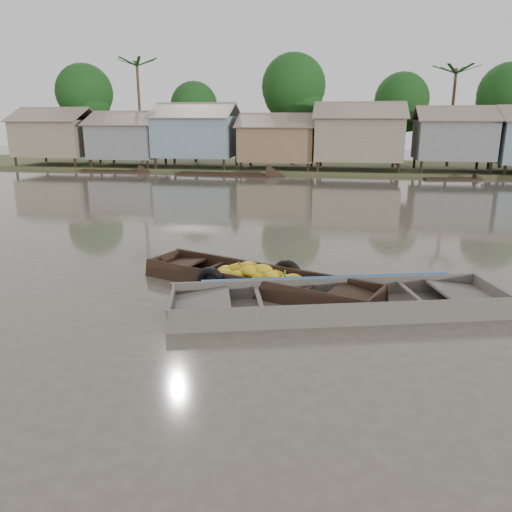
# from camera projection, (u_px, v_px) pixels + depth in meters

# --- Properties ---
(ground) EXTENTS (120.00, 120.00, 0.00)m
(ground) POSITION_uv_depth(u_px,v_px,m) (271.00, 302.00, 11.85)
(ground) COLOR #4A4339
(ground) RESTS_ON ground
(riverbank) EXTENTS (120.00, 12.47, 10.22)m
(riverbank) POSITION_uv_depth(u_px,v_px,m) (365.00, 132.00, 40.73)
(riverbank) COLOR #384723
(riverbank) RESTS_ON ground
(banana_boat) EXTENTS (6.50, 3.74, 0.91)m
(banana_boat) POSITION_uv_depth(u_px,v_px,m) (254.00, 280.00, 12.83)
(banana_boat) COLOR black
(banana_boat) RESTS_ON ground
(viewer_boat) EXTENTS (7.85, 3.97, 0.61)m
(viewer_boat) POSITION_uv_depth(u_px,v_px,m) (337.00, 307.00, 11.40)
(viewer_boat) COLOR #47423C
(viewer_boat) RESTS_ON ground
(distant_boats) EXTENTS (44.96, 15.70, 1.38)m
(distant_boats) POSITION_uv_depth(u_px,v_px,m) (505.00, 180.00, 32.93)
(distant_boats) COLOR black
(distant_boats) RESTS_ON ground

